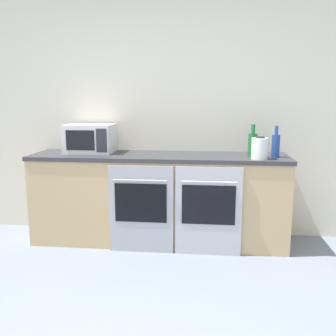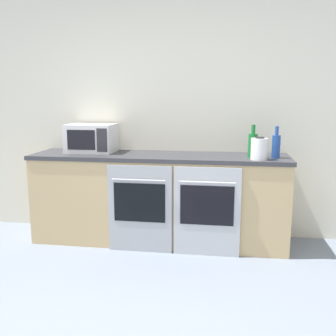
{
  "view_description": "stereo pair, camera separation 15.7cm",
  "coord_description": "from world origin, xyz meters",
  "views": [
    {
      "loc": [
        0.49,
        -1.62,
        1.44
      ],
      "look_at": [
        0.09,
        2.02,
        0.76
      ],
      "focal_mm": 40.0,
      "sensor_mm": 36.0,
      "label": 1
    },
    {
      "loc": [
        0.64,
        -1.6,
        1.44
      ],
      "look_at": [
        0.09,
        2.02,
        0.76
      ],
      "focal_mm": 40.0,
      "sensor_mm": 36.0,
      "label": 2
    }
  ],
  "objects": [
    {
      "name": "bottle_green",
      "position": [
        0.91,
        1.98,
        1.02
      ],
      "size": [
        0.09,
        0.09,
        0.31
      ],
      "color": "#19722D",
      "rests_on": "counter_back"
    },
    {
      "name": "wall_back",
      "position": [
        0.0,
        2.34,
        1.3
      ],
      "size": [
        10.0,
        0.06,
        2.6
      ],
      "color": "silver",
      "rests_on": "ground_plane"
    },
    {
      "name": "oven_left",
      "position": [
        -0.13,
        1.71,
        0.43
      ],
      "size": [
        0.61,
        0.06,
        0.84
      ],
      "color": "#A8AAAF",
      "rests_on": "ground_plane"
    },
    {
      "name": "bottle_blue",
      "position": [
        1.12,
        1.96,
        1.01
      ],
      "size": [
        0.08,
        0.08,
        0.3
      ],
      "color": "#234793",
      "rests_on": "counter_back"
    },
    {
      "name": "oven_right",
      "position": [
        0.5,
        1.71,
        0.43
      ],
      "size": [
        0.61,
        0.06,
        0.84
      ],
      "color": "#B7BABF",
      "rests_on": "ground_plane"
    },
    {
      "name": "microwave",
      "position": [
        -0.72,
        2.1,
        1.04
      ],
      "size": [
        0.48,
        0.37,
        0.29
      ],
      "color": "silver",
      "rests_on": "counter_back"
    },
    {
      "name": "kettle",
      "position": [
        0.95,
        1.83,
        0.99
      ],
      "size": [
        0.15,
        0.15,
        0.21
      ],
      "color": "white",
      "rests_on": "counter_back"
    },
    {
      "name": "counter_back",
      "position": [
        0.0,
        2.02,
        0.45
      ],
      "size": [
        2.53,
        0.61,
        0.9
      ],
      "color": "tan",
      "rests_on": "ground_plane"
    }
  ]
}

